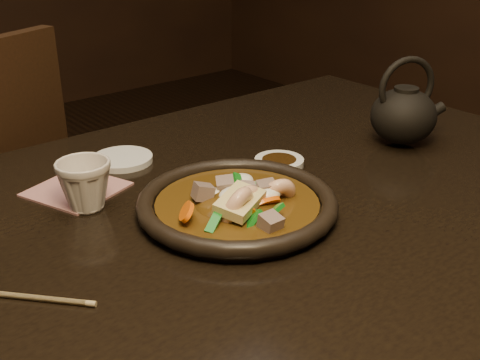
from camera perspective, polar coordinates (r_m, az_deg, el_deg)
table at (r=0.93m, az=-5.30°, el=-8.42°), size 1.60×0.90×0.75m
plate at (r=0.91m, az=-0.27°, el=-2.35°), size 0.31×0.31×0.03m
stirfry at (r=0.90m, az=0.09°, el=-2.08°), size 0.22×0.17×0.08m
soy_dish at (r=1.09m, az=3.73°, el=1.71°), size 0.09×0.09×0.01m
saucer_right at (r=1.12m, az=-11.09°, el=1.95°), size 0.11×0.11×0.01m
tea_cup at (r=0.94m, az=-14.52°, el=-0.32°), size 0.10×0.10×0.08m
napkin at (r=1.03m, az=-15.22°, el=-0.86°), size 0.17×0.17×0.00m
teapot at (r=1.20m, az=15.29°, el=6.15°), size 0.15×0.13×0.17m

